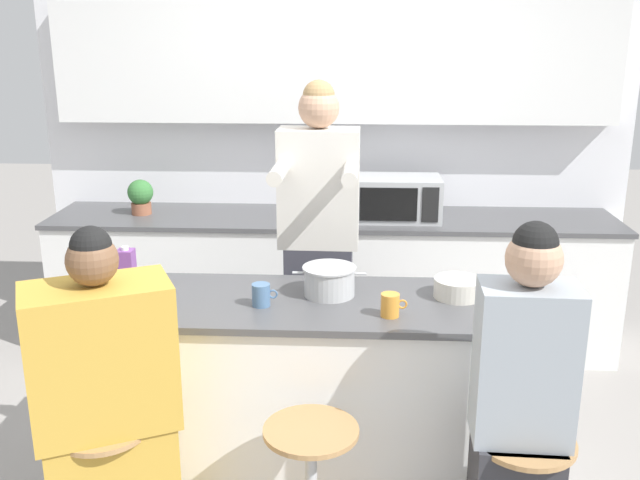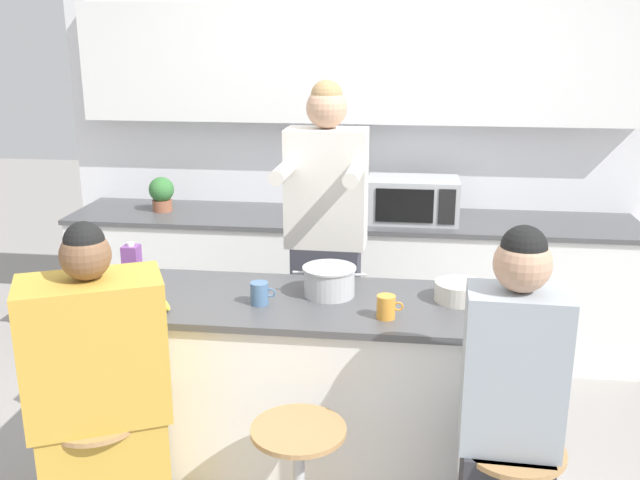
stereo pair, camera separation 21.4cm
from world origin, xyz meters
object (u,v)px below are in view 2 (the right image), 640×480
at_px(person_wrapped_blanket, 101,413).
at_px(juice_carton, 132,264).
at_px(coffee_cup_near, 386,307).
at_px(potted_plant, 162,193).
at_px(microwave, 413,200).
at_px(fruit_bowl, 459,291).
at_px(kitchen_island, 318,396).
at_px(coffee_cup_far, 260,293).
at_px(cooking_pot, 329,281).
at_px(person_cooking, 326,263).
at_px(banana_bunch, 153,303).
at_px(person_seated_near, 508,438).

relative_size(person_wrapped_blanket, juice_carton, 7.16).
distance_m(coffee_cup_near, potted_plant, 2.29).
distance_m(coffee_cup_near, microwave, 1.67).
height_order(fruit_bowl, coffee_cup_near, coffee_cup_near).
bearing_deg(microwave, kitchen_island, -104.65).
relative_size(coffee_cup_far, potted_plant, 0.48).
bearing_deg(cooking_pot, kitchen_island, -120.04).
height_order(person_cooking, banana_bunch, person_cooking).
distance_m(kitchen_island, potted_plant, 2.06).
bearing_deg(person_cooking, banana_bunch, -128.80).
xyz_separation_m(juice_carton, microwave, (1.26, 1.40, 0.01)).
bearing_deg(person_cooking, fruit_bowl, -37.08).
xyz_separation_m(banana_bunch, juice_carton, (-0.20, 0.29, 0.06)).
relative_size(person_seated_near, cooking_pot, 4.47).
bearing_deg(juice_carton, potted_plant, 104.31).
height_order(coffee_cup_far, potted_plant, potted_plant).
bearing_deg(person_seated_near, juice_carton, 159.31).
relative_size(person_cooking, coffee_cup_far, 16.59).
bearing_deg(microwave, fruit_bowl, -82.14).
xyz_separation_m(person_seated_near, banana_bunch, (-1.40, 0.38, 0.28)).
xyz_separation_m(banana_bunch, microwave, (1.06, 1.70, 0.07)).
relative_size(kitchen_island, banana_bunch, 10.30).
bearing_deg(person_cooking, juice_carton, -149.89).
relative_size(person_seated_near, coffee_cup_near, 13.32).
relative_size(cooking_pot, coffee_cup_near, 2.98).
bearing_deg(person_cooking, potted_plant, 141.56).
distance_m(person_seated_near, coffee_cup_near, 0.68).
bearing_deg(kitchen_island, potted_plant, 128.37).
xyz_separation_m(person_wrapped_blanket, fruit_bowl, (1.34, 0.64, 0.31)).
relative_size(fruit_bowl, juice_carton, 1.06).
bearing_deg(fruit_bowl, banana_bunch, -168.33).
distance_m(kitchen_island, fruit_bowl, 0.78).
height_order(cooking_pot, potted_plant, potted_plant).
xyz_separation_m(person_cooking, cooking_pot, (0.07, -0.50, 0.08)).
bearing_deg(juice_carton, kitchen_island, -7.01).
bearing_deg(banana_bunch, person_seated_near, -15.31).
height_order(kitchen_island, person_cooking, person_cooking).
distance_m(person_cooking, cooking_pot, 0.51).
xyz_separation_m(person_cooking, banana_bunch, (-0.63, -0.75, 0.04)).
relative_size(person_seated_near, juice_carton, 7.36).
distance_m(person_wrapped_blanket, coffee_cup_near, 1.16).
relative_size(coffee_cup_near, banana_bunch, 0.58).
distance_m(cooking_pot, microwave, 1.48).
xyz_separation_m(person_wrapped_blanket, juice_carton, (-0.12, 0.68, 0.36)).
distance_m(person_cooking, banana_bunch, 0.98).
bearing_deg(person_seated_near, coffee_cup_near, 139.33).
distance_m(person_cooking, fruit_bowl, 0.80).
height_order(kitchen_island, microwave, microwave).
height_order(banana_bunch, potted_plant, potted_plant).
xyz_separation_m(coffee_cup_near, potted_plant, (-1.53, 1.71, 0.04)).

